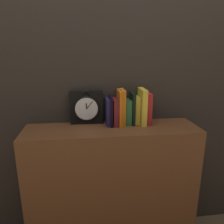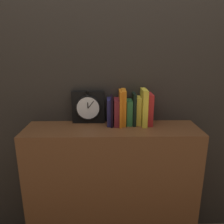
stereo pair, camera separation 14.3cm
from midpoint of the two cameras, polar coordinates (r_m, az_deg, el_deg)
The scene contains 13 objects.
wall_back at distance 1.56m, azimuth 2.52°, elevation 10.44°, with size 6.00×0.05×2.60m.
bookshelf at distance 1.69m, azimuth 2.57°, elevation -19.49°, with size 1.18×0.31×0.95m.
clock at distance 1.54m, azimuth -3.58°, elevation 1.24°, with size 0.23×0.06×0.24m.
book_slot0_navy at distance 1.51m, azimuth 1.97°, elevation 0.06°, with size 0.03×0.13×0.18m.
book_slot1_black at distance 1.50m, azimuth 2.84°, elevation 0.28°, with size 0.01×0.15×0.20m.
book_slot2_maroon at distance 1.51m, azimuth 3.88°, elevation -0.02°, with size 0.04×0.14×0.18m.
book_slot3_orange at distance 1.50m, azimuth 4.92°, elevation 1.03°, with size 0.02×0.16×0.24m.
book_slot4_orange at distance 1.51m, azimuth 5.75°, elevation 1.20°, with size 0.03×0.14×0.25m.
book_slot5_green at distance 1.53m, azimuth 7.13°, elevation -0.07°, with size 0.04×0.12×0.17m.
book_slot6_black at distance 1.53m, azimuth 8.43°, elevation 0.76°, with size 0.02×0.13×0.22m.
book_slot7_yellow at distance 1.54m, azimuth 9.44°, elevation 0.34°, with size 0.03×0.12×0.19m.
book_slot8_yellow at distance 1.52m, azimuth 10.98°, elevation 1.18°, with size 0.03×0.15×0.25m.
book_slot9_red at distance 1.54m, azimuth 12.32°, elevation 0.72°, with size 0.04×0.13×0.22m.
Camera 2 is at (-0.03, -1.37, 1.45)m, focal length 35.00 mm.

